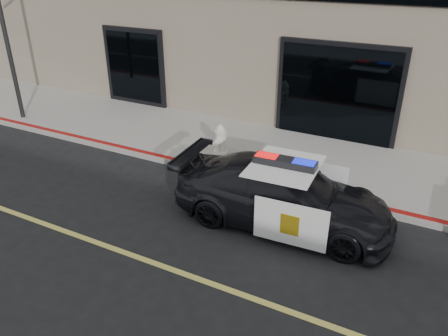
% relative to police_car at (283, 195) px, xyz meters
% --- Properties ---
extents(ground, '(120.00, 120.00, 0.00)m').
position_rel_police_car_xyz_m(ground, '(0.81, -2.30, -0.65)').
color(ground, black).
rests_on(ground, ground).
extents(sidewalk_n, '(60.00, 3.50, 0.15)m').
position_rel_police_car_xyz_m(sidewalk_n, '(0.81, 2.95, -0.57)').
color(sidewalk_n, gray).
rests_on(sidewalk_n, ground).
extents(police_car, '(2.29, 4.61, 1.45)m').
position_rel_police_car_xyz_m(police_car, '(0.00, 0.00, 0.00)').
color(police_car, black).
rests_on(police_car, ground).
extents(fire_hydrant, '(0.37, 0.52, 0.82)m').
position_rel_police_car_xyz_m(fire_hydrant, '(-2.55, 2.15, -0.11)').
color(fire_hydrant, silver).
rests_on(fire_hydrant, sidewalk_n).
extents(street_light, '(0.14, 1.23, 4.86)m').
position_rel_police_car_xyz_m(street_light, '(-9.62, 1.66, 2.19)').
color(street_light, black).
rests_on(street_light, sidewalk_n).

